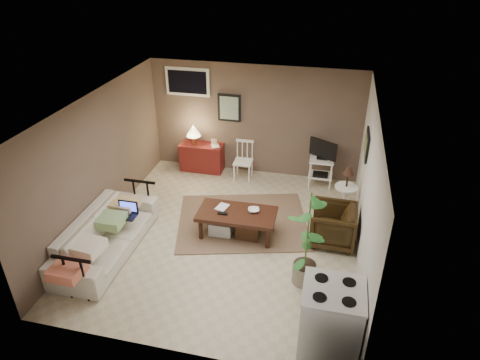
% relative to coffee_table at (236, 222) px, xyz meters
% --- Properties ---
extents(floor, '(5.00, 5.00, 0.00)m').
position_rel_coffee_table_xyz_m(floor, '(-0.18, -0.05, -0.28)').
color(floor, '#C1B293').
rests_on(floor, ground).
extents(art_back, '(0.50, 0.03, 0.60)m').
position_rel_coffee_table_xyz_m(art_back, '(-0.73, 2.42, 1.17)').
color(art_back, black).
extents(art_right, '(0.03, 0.60, 0.45)m').
position_rel_coffee_table_xyz_m(art_right, '(2.04, 1.00, 1.24)').
color(art_right, black).
extents(window, '(0.96, 0.03, 0.60)m').
position_rel_coffee_table_xyz_m(window, '(-1.63, 2.42, 1.67)').
color(window, white).
extents(rug, '(2.73, 2.41, 0.02)m').
position_rel_coffee_table_xyz_m(rug, '(0.01, 0.42, -0.27)').
color(rug, '#7D5F49').
rests_on(rug, floor).
extents(coffee_table, '(1.35, 0.71, 0.51)m').
position_rel_coffee_table_xyz_m(coffee_table, '(0.00, 0.00, 0.00)').
color(coffee_table, '#33160E').
rests_on(coffee_table, floor).
extents(sofa, '(0.66, 2.26, 0.88)m').
position_rel_coffee_table_xyz_m(sofa, '(-1.98, -0.91, 0.16)').
color(sofa, beige).
rests_on(sofa, floor).
extents(sofa_pillows, '(0.43, 2.15, 0.15)m').
position_rel_coffee_table_xyz_m(sofa_pillows, '(-1.93, -1.17, 0.26)').
color(sofa_pillows, '#F6E2CB').
rests_on(sofa_pillows, sofa).
extents(sofa_end_rails, '(0.61, 2.26, 0.76)m').
position_rel_coffee_table_xyz_m(sofa_end_rails, '(-1.85, -0.91, 0.10)').
color(sofa_end_rails, black).
rests_on(sofa_end_rails, floor).
extents(laptop, '(0.35, 0.25, 0.24)m').
position_rel_coffee_table_xyz_m(laptop, '(-1.76, -0.52, 0.29)').
color(laptop, black).
rests_on(laptop, sofa).
extents(red_console, '(0.94, 0.42, 1.08)m').
position_rel_coffee_table_xyz_m(red_console, '(-1.34, 2.23, 0.09)').
color(red_console, maroon).
rests_on(red_console, floor).
extents(spindle_chair, '(0.39, 0.39, 0.84)m').
position_rel_coffee_table_xyz_m(spindle_chair, '(-0.34, 2.06, 0.11)').
color(spindle_chair, white).
rests_on(spindle_chair, floor).
extents(tv_stand, '(0.56, 0.40, 1.04)m').
position_rel_coffee_table_xyz_m(tv_stand, '(1.31, 2.09, 0.27)').
color(tv_stand, white).
rests_on(tv_stand, floor).
extents(side_table, '(0.41, 0.41, 1.09)m').
position_rel_coffee_table_xyz_m(side_table, '(1.81, 1.01, 0.39)').
color(side_table, white).
rests_on(side_table, floor).
extents(armchair, '(0.71, 0.75, 0.76)m').
position_rel_coffee_table_xyz_m(armchair, '(1.63, 0.19, 0.09)').
color(armchair, black).
rests_on(armchair, floor).
extents(potted_plant, '(0.40, 0.40, 1.60)m').
position_rel_coffee_table_xyz_m(potted_plant, '(1.27, -0.91, 0.57)').
color(potted_plant, gray).
rests_on(potted_plant, floor).
extents(stove, '(0.74, 0.69, 0.97)m').
position_rel_coffee_table_xyz_m(stove, '(1.68, -2.04, 0.20)').
color(stove, silver).
rests_on(stove, floor).
extents(bowl, '(0.20, 0.10, 0.19)m').
position_rel_coffee_table_xyz_m(bowl, '(0.28, 0.10, 0.29)').
color(bowl, '#33160E').
rests_on(bowl, coffee_table).
extents(book_table, '(0.18, 0.06, 0.25)m').
position_rel_coffee_table_xyz_m(book_table, '(-0.36, 0.11, 0.32)').
color(book_table, '#33160E').
rests_on(book_table, coffee_table).
extents(book_console, '(0.16, 0.09, 0.22)m').
position_rel_coffee_table_xyz_m(book_console, '(-1.07, 2.16, 0.45)').
color(book_console, '#33160E').
rests_on(book_console, red_console).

